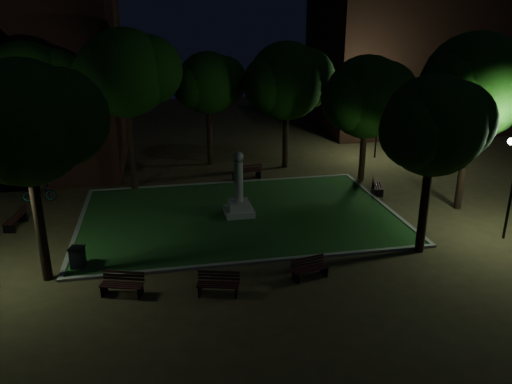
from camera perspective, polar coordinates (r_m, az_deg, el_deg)
ground at (r=22.94m, az=-1.15°, el=-4.59°), size 80.00×80.00×0.00m
lawn at (r=24.74m, az=-1.96°, el=-2.65°), size 15.00×10.00×0.08m
lawn_kerb at (r=24.73m, az=-1.96°, el=-2.60°), size 15.40×10.40×0.12m
monument at (r=24.41m, az=-1.98°, el=-0.65°), size 1.40×1.40×3.20m
building_far at (r=46.14m, az=17.38°, el=14.46°), size 16.00×10.00×12.00m
tree_west at (r=18.66m, az=-24.72°, el=7.18°), size 5.33×4.35×8.13m
tree_north_wl at (r=27.85m, az=-14.51°, el=13.02°), size 5.74×4.68×8.86m
tree_north_er at (r=31.66m, az=3.70°, el=12.54°), size 5.91×4.83×7.97m
tree_ne at (r=29.86m, az=12.75°, el=10.55°), size 5.85×4.78×7.35m
tree_east at (r=26.39m, az=23.92°, el=11.02°), size 6.21×5.07×8.75m
tree_se at (r=20.62m, az=19.90°, el=7.12°), size 4.87×3.97×7.34m
tree_nw at (r=29.29m, az=-24.42°, el=10.65°), size 6.05×4.94×8.19m
tree_far_north at (r=32.45m, az=-5.36°, el=12.29°), size 4.81×3.92×7.31m
lamppost_nw at (r=30.88m, az=-24.10°, el=5.88°), size 1.18×0.28×4.24m
lamppost_ne at (r=35.25m, az=13.81°, el=8.91°), size 1.18×0.28×4.64m
bench_near_left at (r=17.98m, az=-4.32°, el=-10.48°), size 1.58×0.90×0.82m
bench_near_right at (r=19.10m, az=6.12°, el=-8.71°), size 1.49×0.81×0.78m
bench_west_near at (r=18.52m, az=-15.03°, el=-10.18°), size 1.60×0.95×0.83m
bench_left_side at (r=25.84m, az=-25.73°, el=-2.81°), size 0.79×1.64×0.87m
bench_right_side at (r=28.61m, az=13.62°, el=0.66°), size 0.99×1.60×0.83m
bench_far_side at (r=30.07m, az=-1.03°, el=2.27°), size 1.87×1.03×0.97m
trash_bin at (r=20.75m, az=-19.72°, el=-7.11°), size 0.65×0.65×0.92m
bicycle at (r=28.96m, az=-23.56°, el=-0.08°), size 1.78×0.69×0.92m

